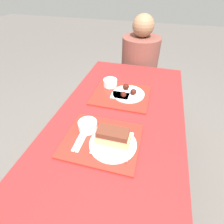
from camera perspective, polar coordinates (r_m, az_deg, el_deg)
ground_plane at (r=1.65m, az=1.63°, el=-21.40°), size 12.00×12.00×0.00m
picnic_table at (r=1.14m, az=2.22°, el=-5.31°), size 0.77×1.46×0.76m
picnic_bench_far at (r=2.05m, az=8.20°, el=7.26°), size 0.73×0.28×0.44m
tray_near at (r=0.91m, az=-3.35°, el=-9.22°), size 0.38×0.33×0.01m
tray_far at (r=1.23m, az=2.96°, el=5.52°), size 0.38×0.33×0.01m
bowl_coleslaw_near at (r=0.95m, az=-7.92°, el=-4.29°), size 0.10×0.10×0.05m
brisket_sandwich_plate at (r=0.86m, az=0.32°, el=-8.99°), size 0.24×0.24×0.10m
plastic_fork_near at (r=0.92m, az=-10.65°, el=-8.44°), size 0.02×0.17×0.00m
plastic_knife_near at (r=0.91m, az=-9.38°, el=-8.74°), size 0.02×0.17×0.00m
condiment_packet at (r=0.96m, az=-3.14°, el=-5.43°), size 0.04×0.03×0.01m
bowl_coleslaw_far at (r=1.31m, az=-0.58°, el=9.66°), size 0.10×0.10×0.05m
wings_plate_far at (r=1.22m, az=5.30°, el=6.34°), size 0.22×0.22×0.05m
napkin_far at (r=1.20m, az=2.62°, el=5.40°), size 0.12×0.08×0.01m
person_seated_across at (r=1.89m, az=9.07°, el=16.67°), size 0.37×0.37×0.71m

